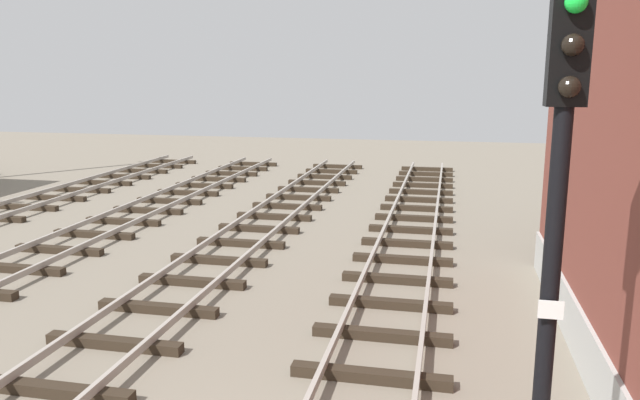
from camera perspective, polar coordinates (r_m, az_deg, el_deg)
The scene contains 1 object.
signal_mast at distance 6.30m, azimuth 21.22°, elevation -0.40°, with size 0.36×0.40×5.45m.
Camera 1 is at (1.77, -4.78, 4.63)m, focal length 34.31 mm.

